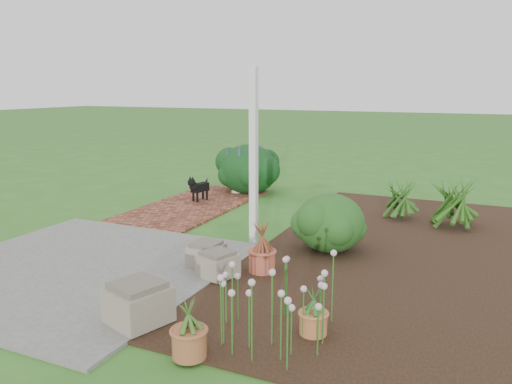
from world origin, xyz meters
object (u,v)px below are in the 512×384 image
at_px(stone_trough_near, 138,305).
at_px(evergreen_shrub, 330,221).
at_px(cream_ceramic_urn, 237,184).
at_px(black_dog, 198,187).

xyz_separation_m(stone_trough_near, evergreen_shrub, (1.04, 2.86, 0.22)).
bearing_deg(cream_ceramic_urn, stone_trough_near, -72.53).
relative_size(stone_trough_near, black_dog, 0.94).
bearing_deg(evergreen_shrub, black_dog, 150.41).
bearing_deg(stone_trough_near, black_dog, 114.52).
bearing_deg(black_dog, evergreen_shrub, -15.00).
bearing_deg(stone_trough_near, evergreen_shrub, 69.94).
height_order(stone_trough_near, cream_ceramic_urn, cream_ceramic_urn).
distance_m(black_dog, evergreen_shrub, 3.64).
xyz_separation_m(cream_ceramic_urn, evergreen_shrub, (2.84, -2.86, 0.22)).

